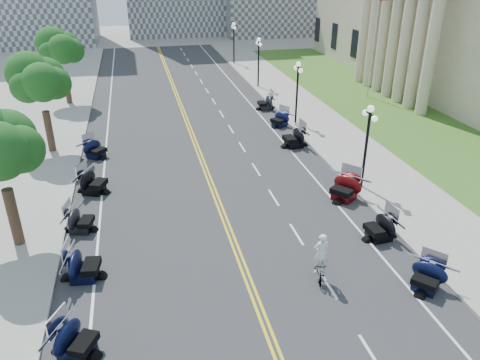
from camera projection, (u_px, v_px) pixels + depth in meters
ground at (234, 242)px, 22.57m from camera, size 160.00×160.00×0.00m
road at (202, 162)px, 31.35m from camera, size 16.00×90.00×0.01m
centerline_yellow_a at (201, 162)px, 31.33m from camera, size 0.12×90.00×0.00m
centerline_yellow_b at (204, 161)px, 31.37m from camera, size 0.12×90.00×0.00m
edge_line_north at (293, 154)px, 32.62m from camera, size 0.12×90.00×0.00m
edge_line_south at (104, 170)px, 30.08m from camera, size 0.12×90.00×0.00m
lane_dash_4 at (372, 355)px, 16.17m from camera, size 0.12×2.00×0.00m
lane_dash_5 at (328, 284)px, 19.69m from camera, size 0.12×2.00×0.00m
lane_dash_6 at (297, 234)px, 23.20m from camera, size 0.12×2.00×0.00m
lane_dash_7 at (274, 197)px, 26.72m from camera, size 0.12×2.00×0.00m
lane_dash_8 at (256, 169)px, 30.23m from camera, size 0.12×2.00×0.00m
lane_dash_9 at (242, 147)px, 33.74m from camera, size 0.12×2.00×0.00m
lane_dash_10 at (231, 129)px, 37.26m from camera, size 0.12×2.00×0.00m
lane_dash_11 at (222, 114)px, 40.77m from camera, size 0.12×2.00×0.00m
lane_dash_12 at (214, 101)px, 44.29m from camera, size 0.12×2.00×0.00m
lane_dash_13 at (207, 91)px, 47.80m from camera, size 0.12×2.00×0.00m
lane_dash_14 at (201, 81)px, 51.32m from camera, size 0.12×2.00×0.00m
lane_dash_15 at (196, 73)px, 54.83m from camera, size 0.12×2.00×0.00m
lane_dash_16 at (192, 66)px, 58.34m from camera, size 0.12×2.00×0.00m
lane_dash_17 at (188, 60)px, 61.86m from camera, size 0.12×2.00×0.00m
lane_dash_18 at (184, 54)px, 65.37m from camera, size 0.12×2.00×0.00m
lane_dash_19 at (181, 49)px, 68.89m from camera, size 0.12×2.00×0.00m
sidewalk_north at (348, 148)px, 33.41m from camera, size 5.00×90.00×0.15m
sidewalk_south at (36, 176)px, 29.23m from camera, size 5.00×90.00×0.15m
lawn at (383, 109)px, 41.85m from camera, size 9.00×60.00×0.10m
street_lamp_2 at (366, 148)px, 26.67m from camera, size 0.50×1.20×4.90m
street_lamp_3 at (297, 93)px, 37.21m from camera, size 0.50×1.20×4.90m
street_lamp_4 at (258, 63)px, 47.75m from camera, size 0.50×1.20×4.90m
street_lamp_5 at (234, 43)px, 58.30m from camera, size 0.50×1.20×4.90m
flagpole at (373, 45)px, 43.31m from camera, size 1.10×0.20×10.00m
tree_3 at (41, 86)px, 30.82m from camera, size 4.80×4.80×9.20m
tree_4 at (62, 52)px, 41.36m from camera, size 4.80×4.80×9.20m
motorcycle_n_4 at (427, 276)px, 19.15m from camera, size 2.61×2.61×1.30m
motorcycle_n_5 at (380, 226)px, 22.59m from camera, size 2.15×2.15×1.38m
motorcycle_n_6 at (345, 187)px, 26.25m from camera, size 3.06×3.06×1.53m
motorcycle_n_8 at (294, 137)px, 33.51m from camera, size 2.37×2.37×1.54m
motorcycle_n_9 at (280, 119)px, 37.59m from camera, size 2.57×2.57×1.31m
motorcycle_n_10 at (266, 102)px, 41.69m from camera, size 2.04×2.04×1.41m
motorcycle_s_4 at (75, 339)px, 15.95m from camera, size 2.67×2.67×1.39m
motorcycle_s_5 at (83, 264)px, 19.76m from camera, size 2.35×2.35×1.46m
motorcycle_s_6 at (80, 219)px, 23.24m from camera, size 2.27×2.27×1.32m
motorcycle_s_7 at (93, 181)px, 26.99m from camera, size 2.78×2.78×1.47m
motorcycle_s_8 at (95, 148)px, 31.76m from camera, size 2.71×2.71×1.34m
bicycle at (320, 270)px, 19.81m from camera, size 0.90×1.66×0.96m
cyclist_rider at (322, 241)px, 19.18m from camera, size 0.69×0.46×1.90m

